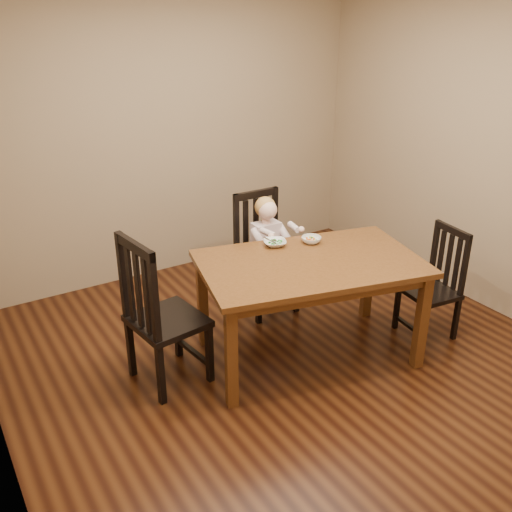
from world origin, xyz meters
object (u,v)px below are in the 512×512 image
bowl_peas (275,243)px  bowl_veg (311,240)px  chair_child (264,255)px  toddler (267,242)px  dining_table (310,273)px  chair_left (160,315)px  chair_right (434,285)px

bowl_peas → bowl_veg: (0.27, -0.10, 0.00)m
bowl_peas → bowl_veg: 0.29m
chair_child → toddler: size_ratio=1.97×
dining_table → bowl_veg: size_ratio=11.60×
dining_table → toddler: (0.13, 0.78, -0.07)m
chair_left → chair_child: bearing=107.4°
chair_left → chair_right: chair_left is taller
toddler → bowl_veg: bearing=99.9°
chair_child → bowl_peas: 0.59m
bowl_peas → bowl_veg: bearing=-20.7°
bowl_peas → chair_right: bearing=-30.4°
toddler → bowl_peas: toddler is taller
dining_table → chair_right: bearing=-14.7°
chair_child → bowl_veg: chair_child is taller
chair_child → chair_left: 1.33m
dining_table → chair_left: bearing=165.9°
chair_left → bowl_veg: (1.29, 0.00, 0.28)m
dining_table → bowl_peas: bowl_peas is taller
bowl_peas → bowl_veg: bowl_veg is taller
chair_left → chair_right: 2.19m
dining_table → chair_right: 1.11m
chair_right → bowl_veg: (-0.84, 0.55, 0.38)m
toddler → bowl_peas: bearing=65.4°
chair_right → bowl_peas: bearing=66.4°
dining_table → chair_left: size_ratio=1.57×
chair_child → bowl_peas: bearing=68.0°
chair_right → bowl_peas: size_ratio=5.27×
chair_right → bowl_peas: chair_right is taller
bowl_veg → dining_table: bearing=-127.7°
toddler → chair_left: bearing=23.7°
toddler → bowl_veg: 0.54m
toddler → bowl_peas: size_ratio=3.06×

